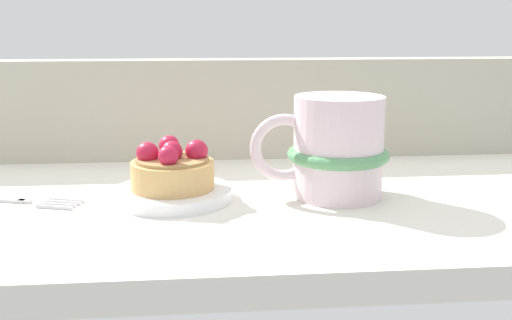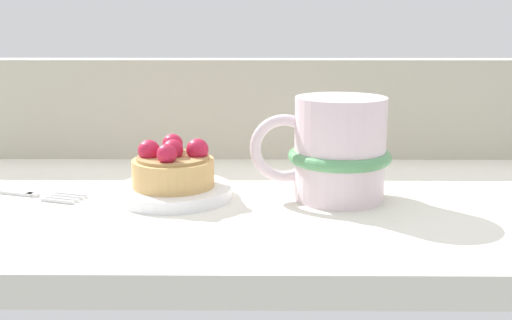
{
  "view_description": "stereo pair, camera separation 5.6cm",
  "coord_description": "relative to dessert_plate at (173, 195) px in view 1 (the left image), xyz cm",
  "views": [
    {
      "loc": [
        -3.79,
        -55.87,
        16.12
      ],
      "look_at": [
        1.37,
        -1.32,
        3.62
      ],
      "focal_mm": 43.04,
      "sensor_mm": 36.0,
      "label": 1
    },
    {
      "loc": [
        1.82,
        -56.11,
        16.12
      ],
      "look_at": [
        1.37,
        -1.32,
        3.62
      ],
      "focal_mm": 43.04,
      "sensor_mm": 36.0,
      "label": 2
    }
  ],
  "objects": [
    {
      "name": "dessert_plate",
      "position": [
        0.0,
        0.0,
        0.0
      ],
      "size": [
        10.83,
        10.83,
        1.13
      ],
      "color": "white",
      "rests_on": "ground_plane"
    },
    {
      "name": "dessert_fork",
      "position": [
        -15.66,
        1.04,
        -0.23
      ],
      "size": [
        15.64,
        6.25,
        0.6
      ],
      "color": "silver",
      "rests_on": "ground_plane"
    },
    {
      "name": "raspberry_tart",
      "position": [
        -0.01,
        0.04,
        2.38
      ],
      "size": [
        7.56,
        7.56,
        4.49
      ],
      "color": "tan",
      "rests_on": "dessert_plate"
    },
    {
      "name": "ground_plane",
      "position": [
        6.27,
        1.28,
        -1.77
      ],
      "size": [
        76.94,
        38.2,
        2.48
      ],
      "primitive_type": "cube",
      "color": "silver"
    },
    {
      "name": "window_rail_back",
      "position": [
        6.27,
        18.28,
        5.31
      ],
      "size": [
        75.4,
        4.2,
        11.67
      ],
      "primitive_type": "cube",
      "color": "#B2AD99",
      "rests_on": "ground_plane"
    },
    {
      "name": "coffee_mug",
      "position": [
        15.01,
        -0.09,
        4.1
      ],
      "size": [
        12.95,
        9.46,
        9.44
      ],
      "color": "silver",
      "rests_on": "ground_plane"
    }
  ]
}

